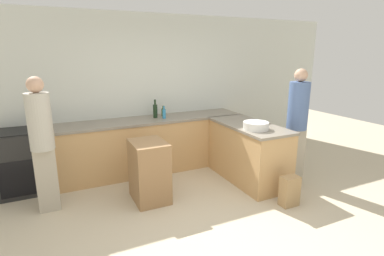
{
  "coord_description": "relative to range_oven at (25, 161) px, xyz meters",
  "views": [
    {
      "loc": [
        -1.54,
        -2.74,
        2.05
      ],
      "look_at": [
        0.26,
        1.05,
        0.98
      ],
      "focal_mm": 28.0,
      "sensor_mm": 36.0,
      "label": 1
    }
  ],
  "objects": [
    {
      "name": "ground_plane",
      "position": [
        1.99,
        -2.11,
        -0.47
      ],
      "size": [
        14.0,
        14.0,
        0.0
      ],
      "primitive_type": "plane",
      "color": "beige"
    },
    {
      "name": "wall_back",
      "position": [
        1.99,
        0.35,
        0.88
      ],
      "size": [
        8.0,
        0.06,
        2.7
      ],
      "color": "silver",
      "rests_on": "ground_plane"
    },
    {
      "name": "counter_back",
      "position": [
        1.99,
        -0.01,
        -0.0
      ],
      "size": [
        3.22,
        0.68,
        0.93
      ],
      "color": "tan",
      "rests_on": "ground_plane"
    },
    {
      "name": "counter_peninsula",
      "position": [
        3.26,
        -1.06,
        -0.0
      ],
      "size": [
        0.69,
        1.49,
        0.93
      ],
      "color": "tan",
      "rests_on": "ground_plane"
    },
    {
      "name": "range_oven",
      "position": [
        0.0,
        0.0,
        0.0
      ],
      "size": [
        0.76,
        0.64,
        0.95
      ],
      "color": "black",
      "rests_on": "ground_plane"
    },
    {
      "name": "island_table",
      "position": [
        1.59,
        -1.06,
        -0.04
      ],
      "size": [
        0.46,
        0.59,
        0.86
      ],
      "color": "#997047",
      "rests_on": "ground_plane"
    },
    {
      "name": "mixing_bowl",
      "position": [
        3.15,
        -1.38,
        0.52
      ],
      "size": [
        0.37,
        0.37,
        0.11
      ],
      "color": "white",
      "rests_on": "counter_peninsula"
    },
    {
      "name": "wine_bottle_dark",
      "position": [
        2.07,
        0.04,
        0.59
      ],
      "size": [
        0.07,
        0.07,
        0.32
      ],
      "color": "black",
      "rests_on": "counter_back"
    },
    {
      "name": "olive_oil_bottle",
      "position": [
        2.24,
        0.12,
        0.54
      ],
      "size": [
        0.07,
        0.07,
        0.18
      ],
      "color": "#475B1E",
      "rests_on": "counter_back"
    },
    {
      "name": "dish_soap_bottle",
      "position": [
        2.19,
        -0.08,
        0.55
      ],
      "size": [
        0.06,
        0.06,
        0.21
      ],
      "color": "#338CBF",
      "rests_on": "counter_back"
    },
    {
      "name": "person_by_range",
      "position": [
        0.29,
        -0.77,
        0.51
      ],
      "size": [
        0.29,
        0.29,
        1.77
      ],
      "color": "#ADA38E",
      "rests_on": "ground_plane"
    },
    {
      "name": "person_at_peninsula",
      "position": [
        3.91,
        -1.42,
        0.52
      ],
      "size": [
        0.31,
        0.31,
        1.81
      ],
      "color": "#ADA38E",
      "rests_on": "ground_plane"
    },
    {
      "name": "paper_bag",
      "position": [
        3.26,
        -2.04,
        -0.26
      ],
      "size": [
        0.25,
        0.16,
        0.42
      ],
      "color": "#A88456",
      "rests_on": "ground_plane"
    }
  ]
}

